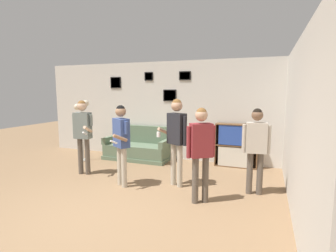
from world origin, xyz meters
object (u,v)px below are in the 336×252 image
(person_player_foreground_left, at_px, (83,129))
(person_watcher_holding_cup, at_px, (177,133))
(floor_lamp, at_px, (82,117))
(person_spectator_near_bookshelf, at_px, (201,146))
(couch, at_px, (138,148))
(person_spectator_far_right, at_px, (256,143))
(person_player_foreground_center, at_px, (121,137))
(bookshelf, at_px, (236,145))

(person_player_foreground_left, relative_size, person_watcher_holding_cup, 0.97)
(floor_lamp, height_order, person_spectator_near_bookshelf, floor_lamp)
(couch, distance_m, person_watcher_holding_cup, 2.48)
(floor_lamp, xyz_separation_m, person_spectator_near_bookshelf, (3.65, -1.55, -0.21))
(couch, bearing_deg, person_spectator_far_right, -25.45)
(person_player_foreground_left, bearing_deg, person_watcher_holding_cup, 0.81)
(floor_lamp, bearing_deg, person_player_foreground_left, -50.62)
(floor_lamp, relative_size, person_player_foreground_center, 1.02)
(bookshelf, bearing_deg, person_watcher_holding_cup, -117.85)
(person_player_foreground_left, distance_m, person_watcher_holding_cup, 2.22)
(bookshelf, distance_m, person_spectator_far_right, 1.84)
(floor_lamp, xyz_separation_m, person_player_foreground_center, (1.99, -1.32, -0.21))
(person_spectator_far_right, bearing_deg, person_player_foreground_left, -177.79)
(couch, height_order, person_spectator_far_right, person_spectator_far_right)
(person_watcher_holding_cup, bearing_deg, bookshelf, 62.15)
(couch, xyz_separation_m, person_spectator_far_right, (3.18, -1.51, 0.67))
(bookshelf, xyz_separation_m, person_watcher_holding_cup, (-0.96, -1.82, 0.54))
(person_player_foreground_center, bearing_deg, couch, 108.62)
(person_player_foreground_left, distance_m, person_spectator_far_right, 3.71)
(floor_lamp, bearing_deg, person_watcher_holding_cup, -17.23)
(couch, height_order, floor_lamp, floor_lamp)
(person_watcher_holding_cup, xyz_separation_m, person_spectator_near_bookshelf, (0.64, -0.61, -0.09))
(person_spectator_near_bookshelf, bearing_deg, person_player_foreground_left, 168.53)
(person_player_foreground_left, distance_m, person_spectator_near_bookshelf, 2.92)
(person_player_foreground_left, relative_size, person_spectator_near_bookshelf, 1.04)
(couch, bearing_deg, floor_lamp, -152.35)
(bookshelf, xyz_separation_m, person_spectator_far_right, (0.52, -1.71, 0.42))
(person_player_foreground_center, bearing_deg, person_player_foreground_left, 163.57)
(couch, height_order, person_spectator_near_bookshelf, person_spectator_near_bookshelf)
(bookshelf, xyz_separation_m, floor_lamp, (-3.97, -0.88, 0.66))
(floor_lamp, xyz_separation_m, person_spectator_far_right, (4.50, -0.82, -0.23))
(couch, relative_size, person_player_foreground_center, 1.13)
(person_watcher_holding_cup, xyz_separation_m, person_spectator_far_right, (1.48, 0.11, -0.12))
(person_spectator_near_bookshelf, bearing_deg, person_spectator_far_right, 40.53)
(person_player_foreground_left, height_order, person_player_foreground_center, person_player_foreground_left)
(couch, height_order, person_player_foreground_center, person_player_foreground_center)
(person_spectator_near_bookshelf, bearing_deg, person_player_foreground_center, 172.25)
(couch, height_order, person_player_foreground_left, person_player_foreground_left)
(bookshelf, distance_m, person_player_foreground_left, 3.71)
(couch, relative_size, person_player_foreground_left, 1.08)
(couch, xyz_separation_m, person_player_foreground_center, (0.68, -2.01, 0.69))
(couch, relative_size, person_spectator_far_right, 1.15)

